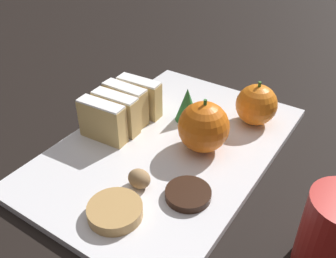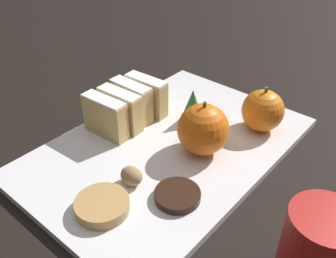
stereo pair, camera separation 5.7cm
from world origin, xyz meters
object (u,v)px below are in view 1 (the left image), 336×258
at_px(orange_near, 204,127).
at_px(walnut, 139,179).
at_px(orange_far, 256,105).
at_px(chocolate_cookie, 188,194).

height_order(orange_near, walnut, orange_near).
distance_m(orange_near, orange_far, 0.12).
distance_m(orange_near, walnut, 0.13).
bearing_deg(walnut, chocolate_cookie, 15.82).
bearing_deg(chocolate_cookie, orange_near, 109.43).
bearing_deg(orange_far, walnut, -106.15).
xyz_separation_m(orange_near, orange_far, (0.04, 0.11, -0.00)).
bearing_deg(chocolate_cookie, walnut, -164.18).
height_order(orange_near, orange_far, orange_near).
relative_size(orange_near, walnut, 2.65).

